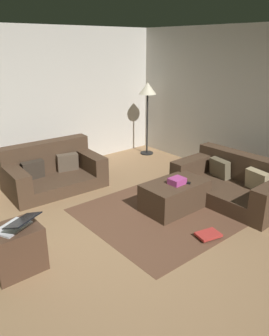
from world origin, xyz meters
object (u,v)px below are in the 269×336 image
object	(u,v)px
couch_left	(52,171)
couch_right	(234,183)
corner_lamp	(148,94)
side_table	(16,249)
ottoman	(175,195)
gift_box	(177,181)
book_stack	(209,235)
tv_remote	(185,182)
laptop	(16,225)

from	to	relation	value
couch_left	couch_right	bearing A→B (deg)	134.22
couch_left	corner_lamp	bearing A→B (deg)	-169.84
side_table	ottoman	bearing A→B (deg)	-2.34
couch_left	couch_right	distance (m)	2.98
couch_left	gift_box	size ratio (longest dim) A/B	7.29
side_table	couch_right	bearing A→B (deg)	-7.70
side_table	book_stack	bearing A→B (deg)	-23.97
side_table	book_stack	distance (m)	2.29
ottoman	tv_remote	bearing A→B (deg)	-48.87
ottoman	laptop	distance (m)	2.33
laptop	ottoman	bearing A→B (deg)	-1.11
gift_box	corner_lamp	world-z (taller)	corner_lamp
couch_left	laptop	xyz separation A→B (m)	(-1.28, -1.84, 0.28)
gift_box	laptop	size ratio (longest dim) A/B	0.44
tv_remote	corner_lamp	world-z (taller)	corner_lamp
couch_left	book_stack	world-z (taller)	couch_left
couch_right	book_stack	distance (m)	1.31
couch_left	tv_remote	size ratio (longest dim) A/B	9.92
ottoman	tv_remote	world-z (taller)	tv_remote
corner_lamp	tv_remote	bearing A→B (deg)	-119.77
laptop	book_stack	size ratio (longest dim) A/B	1.46
ottoman	side_table	xyz separation A→B (m)	(-2.32, 0.10, 0.05)
book_stack	gift_box	bearing A→B (deg)	74.05
ottoman	tv_remote	distance (m)	0.26
couch_right	book_stack	size ratio (longest dim) A/B	5.01
ottoman	gift_box	size ratio (longest dim) A/B	4.44
couch_right	ottoman	distance (m)	1.02
ottoman	couch_right	bearing A→B (deg)	-20.01
couch_left	side_table	xyz separation A→B (m)	(-1.30, -1.78, -0.02)
book_stack	corner_lamp	size ratio (longest dim) A/B	0.22
book_stack	side_table	bearing A→B (deg)	156.03
tv_remote	laptop	bearing A→B (deg)	145.62
couch_left	tv_remote	xyz separation A→B (m)	(1.11, -1.98, 0.15)
gift_box	corner_lamp	bearing A→B (deg)	57.66
side_table	book_stack	xyz separation A→B (m)	(2.08, -0.93, -0.22)
ottoman	book_stack	bearing A→B (deg)	-106.23
gift_box	side_table	world-z (taller)	side_table
corner_lamp	laptop	bearing A→B (deg)	-149.81
ottoman	gift_box	world-z (taller)	gift_box
ottoman	gift_box	distance (m)	0.26
ottoman	laptop	xyz separation A→B (m)	(-2.30, 0.04, 0.35)
corner_lamp	side_table	bearing A→B (deg)	-150.56
book_stack	ottoman	bearing A→B (deg)	73.77
couch_right	tv_remote	size ratio (longest dim) A/B	10.52
couch_left	ottoman	xyz separation A→B (m)	(1.02, -1.88, -0.07)
gift_box	corner_lamp	size ratio (longest dim) A/B	0.14
couch_right	corner_lamp	size ratio (longest dim) A/B	1.09
tv_remote	book_stack	xyz separation A→B (m)	(-0.33, -0.73, -0.39)
couch_right	laptop	size ratio (longest dim) A/B	3.44
corner_lamp	gift_box	bearing A→B (deg)	-122.34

